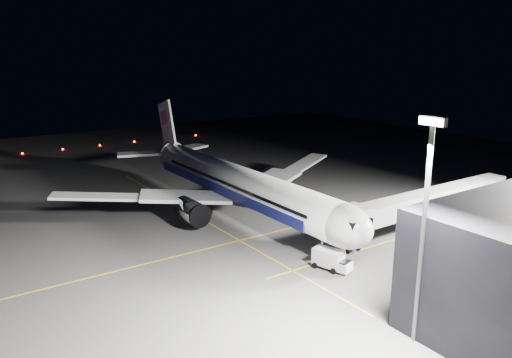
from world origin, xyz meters
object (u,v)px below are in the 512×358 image
object	(u,v)px
jet_bridge	(423,202)
baggage_tug	(275,196)
safety_cone_b	(296,205)
floodlight_mast_south	(425,213)
safety_cone_a	(295,202)
service_truck	(332,259)
airliner	(234,182)
safety_cone_c	(314,208)

from	to	relation	value
jet_bridge	baggage_tug	size ratio (longest dim) A/B	13.60
jet_bridge	safety_cone_b	bearing A→B (deg)	-159.13
baggage_tug	safety_cone_b	bearing A→B (deg)	28.15
jet_bridge	baggage_tug	world-z (taller)	jet_bridge
floodlight_mast_south	jet_bridge	bearing A→B (deg)	126.79
floodlight_mast_south	safety_cone_b	world-z (taller)	floodlight_mast_south
safety_cone_a	service_truck	bearing A→B (deg)	-29.28
airliner	baggage_tug	size ratio (longest dim) A/B	24.30
safety_cone_b	safety_cone_c	size ratio (longest dim) A/B	0.88
airliner	safety_cone_c	bearing A→B (deg)	62.60
airliner	safety_cone_b	world-z (taller)	airliner
jet_bridge	safety_cone_a	distance (m)	22.53
safety_cone_b	safety_cone_c	distance (m)	3.39
safety_cone_a	safety_cone_b	xyz separation A→B (m)	(1.08, -0.80, -0.04)
floodlight_mast_south	safety_cone_b	size ratio (longest dim) A/B	39.26
jet_bridge	safety_cone_a	bearing A→B (deg)	-162.06
jet_bridge	safety_cone_b	distance (m)	21.79
safety_cone_a	jet_bridge	bearing A→B (deg)	17.94
airliner	service_truck	xyz separation A→B (m)	(25.42, -1.87, -3.85)
safety_cone_b	safety_cone_c	bearing A→B (deg)	25.66
safety_cone_c	floodlight_mast_south	bearing A→B (deg)	-27.19
floodlight_mast_south	safety_cone_a	world-z (taller)	floodlight_mast_south
airliner	safety_cone_c	distance (m)	14.28
service_truck	airliner	bearing A→B (deg)	159.21
airliner	floodlight_mast_south	world-z (taller)	floodlight_mast_south
baggage_tug	floodlight_mast_south	bearing A→B (deg)	0.75
baggage_tug	safety_cone_c	xyz separation A→B (m)	(8.13, 2.11, -0.40)
baggage_tug	safety_cone_c	distance (m)	8.41
jet_bridge	baggage_tug	bearing A→B (deg)	-161.76
airliner	service_truck	distance (m)	25.78
safety_cone_c	jet_bridge	bearing A→B (deg)	19.97
floodlight_mast_south	service_truck	bearing A→B (deg)	165.18
jet_bridge	service_truck	bearing A→B (deg)	-83.29
service_truck	safety_cone_b	distance (m)	25.50
airliner	service_truck	world-z (taller)	airliner
jet_bridge	safety_cone_c	xyz separation A→B (m)	(-16.90, -6.14, -4.28)
jet_bridge	floodlight_mast_south	xyz separation A→B (m)	(18.00, -24.07, 7.79)
floodlight_mast_south	baggage_tug	size ratio (longest dim) A/B	8.18
jet_bridge	floodlight_mast_south	distance (m)	31.05
floodlight_mast_south	baggage_tug	world-z (taller)	floodlight_mast_south
airliner	safety_cone_a	bearing A→B (deg)	79.75
service_truck	safety_cone_c	world-z (taller)	service_truck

